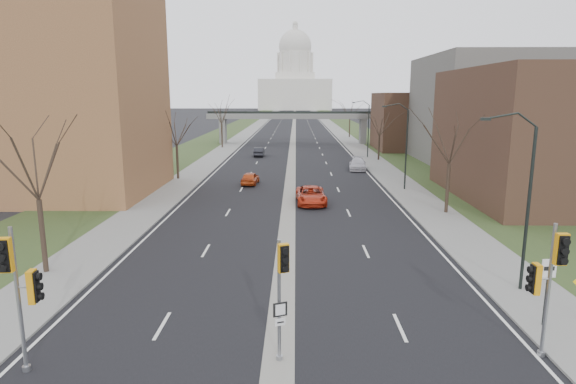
{
  "coord_description": "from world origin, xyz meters",
  "views": [
    {
      "loc": [
        0.61,
        -16.66,
        9.55
      ],
      "look_at": [
        0.14,
        12.37,
        3.71
      ],
      "focal_mm": 30.0,
      "sensor_mm": 36.0,
      "label": 1
    }
  ],
  "objects_px": {
    "signal_pole_median": "(282,280)",
    "signal_pole_right": "(548,273)",
    "speed_limit_sign": "(547,280)",
    "car_right_mid": "(358,164)",
    "car_left_near": "(250,178)",
    "car_right_near": "(311,195)",
    "signal_pole_left": "(19,281)",
    "car_left_far": "(259,152)"
  },
  "relations": [
    {
      "from": "signal_pole_left",
      "to": "signal_pole_median",
      "type": "height_order",
      "value": "signal_pole_left"
    },
    {
      "from": "car_left_far",
      "to": "car_right_near",
      "type": "relative_size",
      "value": 0.77
    },
    {
      "from": "signal_pole_median",
      "to": "car_right_near",
      "type": "distance_m",
      "value": 26.52
    },
    {
      "from": "car_left_far",
      "to": "car_right_mid",
      "type": "xyz_separation_m",
      "value": [
        13.94,
        -14.09,
        0.06
      ]
    },
    {
      "from": "signal_pole_right",
      "to": "car_right_mid",
      "type": "height_order",
      "value": "signal_pole_right"
    },
    {
      "from": "signal_pole_median",
      "to": "signal_pole_right",
      "type": "distance_m",
      "value": 9.49
    },
    {
      "from": "signal_pole_median",
      "to": "car_left_far",
      "type": "distance_m",
      "value": 60.84
    },
    {
      "from": "signal_pole_right",
      "to": "car_left_far",
      "type": "relative_size",
      "value": 1.21
    },
    {
      "from": "speed_limit_sign",
      "to": "car_right_mid",
      "type": "bearing_deg",
      "value": 88.23
    },
    {
      "from": "signal_pole_right",
      "to": "car_left_far",
      "type": "bearing_deg",
      "value": 102.94
    },
    {
      "from": "signal_pole_median",
      "to": "car_left_far",
      "type": "relative_size",
      "value": 1.09
    },
    {
      "from": "signal_pole_right",
      "to": "signal_pole_left",
      "type": "bearing_deg",
      "value": -176.93
    },
    {
      "from": "signal_pole_median",
      "to": "speed_limit_sign",
      "type": "xyz_separation_m",
      "value": [
        10.84,
        2.95,
        -1.1
      ]
    },
    {
      "from": "signal_pole_right",
      "to": "speed_limit_sign",
      "type": "distance_m",
      "value": 3.08
    },
    {
      "from": "car_left_near",
      "to": "car_right_near",
      "type": "relative_size",
      "value": 0.73
    },
    {
      "from": "signal_pole_right",
      "to": "speed_limit_sign",
      "type": "relative_size",
      "value": 1.77
    },
    {
      "from": "signal_pole_right",
      "to": "car_left_far",
      "type": "xyz_separation_m",
      "value": [
        -14.85,
        60.08,
        -2.65
      ]
    },
    {
      "from": "signal_pole_right",
      "to": "car_left_near",
      "type": "relative_size",
      "value": 1.27
    },
    {
      "from": "signal_pole_left",
      "to": "signal_pole_right",
      "type": "height_order",
      "value": "signal_pole_left"
    },
    {
      "from": "car_left_near",
      "to": "speed_limit_sign",
      "type": "bearing_deg",
      "value": 119.24
    },
    {
      "from": "signal_pole_median",
      "to": "car_right_mid",
      "type": "height_order",
      "value": "signal_pole_median"
    },
    {
      "from": "signal_pole_median",
      "to": "car_left_far",
      "type": "xyz_separation_m",
      "value": [
        -5.37,
        60.55,
        -2.51
      ]
    },
    {
      "from": "signal_pole_median",
      "to": "car_left_near",
      "type": "relative_size",
      "value": 1.14
    },
    {
      "from": "car_left_far",
      "to": "car_right_mid",
      "type": "relative_size",
      "value": 0.81
    },
    {
      "from": "car_left_far",
      "to": "car_right_mid",
      "type": "distance_m",
      "value": 19.82
    },
    {
      "from": "signal_pole_median",
      "to": "car_left_near",
      "type": "bearing_deg",
      "value": 75.1
    },
    {
      "from": "signal_pole_median",
      "to": "signal_pole_right",
      "type": "relative_size",
      "value": 0.9
    },
    {
      "from": "signal_pole_left",
      "to": "signal_pole_median",
      "type": "xyz_separation_m",
      "value": [
        8.79,
        0.8,
        -0.24
      ]
    },
    {
      "from": "car_left_far",
      "to": "signal_pole_left",
      "type": "bearing_deg",
      "value": 87.07
    },
    {
      "from": "signal_pole_left",
      "to": "car_left_far",
      "type": "bearing_deg",
      "value": 81.19
    },
    {
      "from": "speed_limit_sign",
      "to": "signal_pole_right",
      "type": "bearing_deg",
      "value": -123.64
    },
    {
      "from": "car_left_near",
      "to": "car_right_near",
      "type": "bearing_deg",
      "value": 128.12
    },
    {
      "from": "signal_pole_median",
      "to": "car_right_mid",
      "type": "relative_size",
      "value": 0.88
    },
    {
      "from": "signal_pole_left",
      "to": "signal_pole_right",
      "type": "bearing_deg",
      "value": -1.62
    },
    {
      "from": "speed_limit_sign",
      "to": "signal_pole_left",
      "type": "bearing_deg",
      "value": -173.94
    },
    {
      "from": "car_right_near",
      "to": "car_right_mid",
      "type": "distance_m",
      "value": 21.22
    },
    {
      "from": "signal_pole_median",
      "to": "signal_pole_right",
      "type": "bearing_deg",
      "value": -19.18
    },
    {
      "from": "signal_pole_median",
      "to": "car_right_mid",
      "type": "distance_m",
      "value": 47.31
    },
    {
      "from": "speed_limit_sign",
      "to": "car_left_near",
      "type": "xyz_separation_m",
      "value": [
        -15.33,
        32.85,
        -1.42
      ]
    },
    {
      "from": "signal_pole_right",
      "to": "car_left_far",
      "type": "distance_m",
      "value": 61.94
    },
    {
      "from": "car_left_near",
      "to": "car_left_far",
      "type": "height_order",
      "value": "car_left_far"
    },
    {
      "from": "speed_limit_sign",
      "to": "signal_pole_median",
      "type": "bearing_deg",
      "value": -169.56
    }
  ]
}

